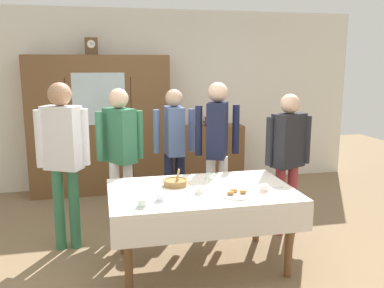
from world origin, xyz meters
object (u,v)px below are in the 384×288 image
at_px(pastry_plate, 237,194).
at_px(person_near_right_end, 288,151).
at_px(tea_cup_near_left, 142,203).
at_px(book_stack, 210,122).
at_px(person_behind_table_left, 217,140).
at_px(person_beside_shelf, 174,140).
at_px(bread_basket, 175,182).
at_px(spoon_near_right, 185,197).
at_px(bookshelf_low, 210,155).
at_px(spoon_mid_left, 279,188).
at_px(tea_cup_mid_left, 200,190).
at_px(person_behind_table_right, 63,149).
at_px(wall_cabinet, 100,125).
at_px(mantel_clock, 91,46).
at_px(person_by_cabinet, 120,146).
at_px(tea_cup_mid_right, 264,188).
at_px(spoon_far_right, 138,192).
at_px(tea_cup_front_edge, 210,177).
at_px(dining_table, 202,200).
at_px(tea_cup_near_right, 160,198).

height_order(pastry_plate, person_near_right_end, person_near_right_end).
bearing_deg(tea_cup_near_left, book_stack, 65.33).
xyz_separation_m(pastry_plate, person_behind_table_left, (0.15, 1.15, 0.27)).
bearing_deg(person_beside_shelf, bread_basket, -99.79).
bearing_deg(spoon_near_right, book_stack, 70.85).
bearing_deg(bookshelf_low, spoon_mid_left, -91.19).
distance_m(pastry_plate, spoon_mid_left, 0.48).
xyz_separation_m(bookshelf_low, tea_cup_mid_left, (-0.82, -2.72, 0.31)).
bearing_deg(tea_cup_mid_left, spoon_mid_left, -0.63).
bearing_deg(person_behind_table_left, person_behind_table_right, -171.66).
xyz_separation_m(wall_cabinet, tea_cup_mid_left, (0.86, -2.67, -0.23)).
height_order(mantel_clock, person_beside_shelf, mantel_clock).
bearing_deg(person_by_cabinet, mantel_clock, 100.49).
distance_m(book_stack, person_behind_table_left, 1.74).
xyz_separation_m(spoon_near_right, person_by_cabinet, (-0.49, 1.21, 0.24)).
bearing_deg(pastry_plate, person_behind_table_left, 82.57).
distance_m(tea_cup_mid_left, person_behind_table_right, 1.47).
distance_m(tea_cup_mid_right, person_beside_shelf, 1.65).
bearing_deg(person_near_right_end, bread_basket, -165.39).
relative_size(book_stack, spoon_far_right, 1.92).
height_order(tea_cup_front_edge, person_beside_shelf, person_beside_shelf).
distance_m(person_behind_table_right, person_behind_table_left, 1.70).
relative_size(wall_cabinet, bread_basket, 8.40).
bearing_deg(spoon_far_right, person_by_cabinet, 96.17).
bearing_deg(dining_table, tea_cup_near_left, -150.95).
height_order(dining_table, tea_cup_front_edge, tea_cup_front_edge).
relative_size(pastry_plate, person_beside_shelf, 0.18).
distance_m(dining_table, person_by_cabinet, 1.29).
height_order(book_stack, person_near_right_end, person_near_right_end).
distance_m(book_stack, person_beside_shelf, 1.48).
xyz_separation_m(tea_cup_near_left, spoon_near_right, (0.39, 0.15, -0.02)).
bearing_deg(person_near_right_end, person_beside_shelf, 142.63).
bearing_deg(person_behind_table_left, spoon_far_right, -139.16).
bearing_deg(spoon_mid_left, bread_basket, 163.05).
bearing_deg(tea_cup_near_right, spoon_near_right, 9.57).
distance_m(tea_cup_front_edge, pastry_plate, 0.55).
xyz_separation_m(pastry_plate, person_beside_shelf, (-0.27, 1.60, 0.20)).
bearing_deg(tea_cup_mid_right, tea_cup_near_left, -171.14).
distance_m(book_stack, person_near_right_end, 2.12).
distance_m(tea_cup_mid_left, pastry_plate, 0.33).
bearing_deg(person_behind_table_right, person_by_cabinet, 31.34).
xyz_separation_m(spoon_mid_left, person_near_right_end, (0.38, 0.63, 0.20)).
relative_size(pastry_plate, spoon_near_right, 2.35).
relative_size(tea_cup_front_edge, person_near_right_end, 0.08).
height_order(bookshelf_low, tea_cup_mid_left, bookshelf_low).
height_order(tea_cup_mid_right, person_by_cabinet, person_by_cabinet).
xyz_separation_m(person_near_right_end, person_beside_shelf, (-1.11, 0.85, 0.01)).
relative_size(tea_cup_mid_right, spoon_near_right, 1.09).
relative_size(tea_cup_near_right, person_behind_table_left, 0.08).
bearing_deg(book_stack, tea_cup_mid_right, -94.80).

